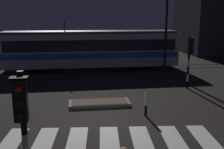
# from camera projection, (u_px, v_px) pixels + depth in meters

# --- Properties ---
(ground_plane) EXTENTS (120.00, 120.00, 0.00)m
(ground_plane) POSITION_uv_depth(u_px,v_px,m) (103.00, 124.00, 11.24)
(ground_plane) COLOR black
(rail_near) EXTENTS (80.00, 0.12, 0.03)m
(rail_near) POSITION_uv_depth(u_px,v_px,m) (89.00, 71.00, 22.03)
(rail_near) COLOR #59595E
(rail_near) RESTS_ON ground
(rail_far) EXTENTS (80.00, 0.12, 0.03)m
(rail_far) POSITION_uv_depth(u_px,v_px,m) (88.00, 68.00, 23.42)
(rail_far) COLOR #59595E
(rail_far) RESTS_ON ground
(traffic_island) EXTENTS (3.11, 1.19, 0.18)m
(traffic_island) POSITION_uv_depth(u_px,v_px,m) (99.00, 103.00, 13.64)
(traffic_island) COLOR slate
(traffic_island) RESTS_ON ground
(traffic_light_corner_far_right) EXTENTS (0.36, 0.42, 3.27)m
(traffic_light_corner_far_right) POSITION_uv_depth(u_px,v_px,m) (190.00, 55.00, 16.17)
(traffic_light_corner_far_right) COLOR black
(traffic_light_corner_far_right) RESTS_ON ground
(traffic_light_kerb_mid_left) EXTENTS (0.36, 0.42, 3.33)m
(traffic_light_kerb_mid_left) POSITION_uv_depth(u_px,v_px,m) (23.00, 123.00, 5.71)
(traffic_light_kerb_mid_left) COLOR black
(traffic_light_kerb_mid_left) RESTS_ON ground
(street_lamp_trackside_right) EXTENTS (0.44, 1.21, 7.62)m
(street_lamp_trackside_right) POSITION_uv_depth(u_px,v_px,m) (168.00, 11.00, 20.22)
(street_lamp_trackside_right) COLOR black
(street_lamp_trackside_right) RESTS_ON ground
(tram) EXTENTS (14.67, 2.58, 4.15)m
(tram) POSITION_uv_depth(u_px,v_px,m) (91.00, 49.00, 22.39)
(tram) COLOR #B2BCC1
(tram) RESTS_ON ground
(bollard_island_edge) EXTENTS (0.12, 0.12, 1.11)m
(bollard_island_edge) POSITION_uv_depth(u_px,v_px,m) (146.00, 104.00, 12.02)
(bollard_island_edge) COLOR black
(bollard_island_edge) RESTS_ON ground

